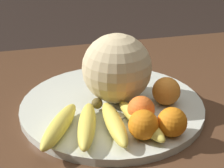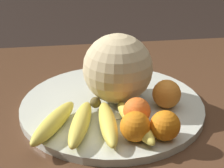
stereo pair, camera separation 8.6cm
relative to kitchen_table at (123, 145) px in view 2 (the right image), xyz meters
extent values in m
cube|color=#4C301E|center=(0.00, 0.00, 0.07)|extent=(1.48, 0.94, 0.04)
cylinder|color=beige|center=(0.03, -0.01, 0.10)|extent=(0.43, 0.43, 0.02)
torus|color=navy|center=(0.03, -0.01, 0.11)|extent=(0.43, 0.43, 0.01)
sphere|color=beige|center=(0.01, -0.03, 0.19)|extent=(0.16, 0.16, 0.16)
sphere|color=brown|center=(0.07, 0.01, 0.13)|extent=(0.03, 0.03, 0.03)
ellipsoid|color=#DBC64C|center=(0.16, 0.08, 0.13)|extent=(0.11, 0.17, 0.04)
ellipsoid|color=#DBC64C|center=(0.11, 0.10, 0.13)|extent=(0.08, 0.18, 0.04)
ellipsoid|color=#DBC64C|center=(0.05, 0.10, 0.13)|extent=(0.04, 0.17, 0.03)
ellipsoid|color=#DBC64C|center=(-0.01, 0.10, 0.13)|extent=(0.07, 0.17, 0.03)
sphere|color=orange|center=(-0.10, 0.02, 0.14)|extent=(0.07, 0.07, 0.07)
sphere|color=orange|center=(-0.01, 0.08, 0.14)|extent=(0.06, 0.06, 0.06)
sphere|color=orange|center=(0.00, 0.14, 0.14)|extent=(0.06, 0.06, 0.06)
sphere|color=orange|center=(-0.06, 0.15, 0.14)|extent=(0.06, 0.06, 0.06)
cube|color=white|center=(0.00, 0.04, 0.11)|extent=(0.08, 0.05, 0.00)
camera|label=1|loc=(0.21, 0.73, 0.54)|focal=60.00mm
camera|label=2|loc=(0.13, 0.75, 0.54)|focal=60.00mm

